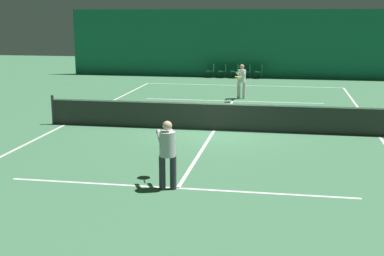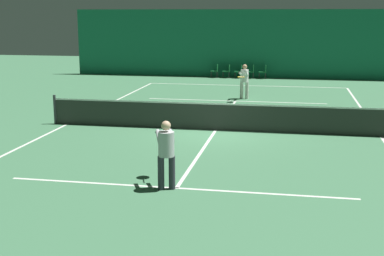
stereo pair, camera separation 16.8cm
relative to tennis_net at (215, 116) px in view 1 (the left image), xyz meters
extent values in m
plane|color=#3D704C|center=(0.00, 0.00, -0.51)|extent=(60.00, 60.00, 0.00)
cube|color=#196B4C|center=(0.00, 15.88, 1.60)|extent=(23.00, 0.12, 4.22)
cube|color=silver|center=(0.00, 11.90, -0.51)|extent=(11.00, 0.10, 0.00)
cube|color=silver|center=(0.00, 6.40, -0.51)|extent=(8.25, 0.10, 0.00)
cube|color=silver|center=(0.00, -6.40, -0.51)|extent=(8.25, 0.10, 0.00)
cube|color=silver|center=(-5.50, 0.00, -0.51)|extent=(0.10, 23.80, 0.00)
cube|color=silver|center=(5.50, 0.00, -0.51)|extent=(0.10, 23.80, 0.00)
cube|color=silver|center=(0.00, 0.00, -0.51)|extent=(0.10, 12.80, 0.00)
cube|color=#2D332D|center=(0.00, 0.00, -0.04)|extent=(11.90, 0.02, 0.95)
cube|color=white|center=(0.00, 0.00, 0.41)|extent=(11.90, 0.02, 0.05)
cylinder|color=#333338|center=(-5.95, 0.00, 0.02)|extent=(0.10, 0.10, 1.07)
cylinder|color=#2D2D38|center=(-0.33, -6.56, -0.12)|extent=(0.19, 0.19, 0.79)
cylinder|color=#2D2D38|center=(-0.09, -6.47, -0.12)|extent=(0.19, 0.19, 0.79)
cylinder|color=#B7B7BC|center=(-0.21, -6.51, 0.56)|extent=(0.47, 0.47, 0.57)
sphere|color=#DBAD89|center=(-0.21, -6.51, 0.99)|extent=(0.22, 0.22, 0.22)
cylinder|color=#B7B7BC|center=(-0.44, -6.32, 0.70)|extent=(0.27, 0.54, 0.23)
cylinder|color=#B7B7BC|center=(-0.16, -6.22, 0.70)|extent=(0.27, 0.54, 0.23)
cylinder|color=black|center=(-0.43, -5.88, 0.63)|extent=(0.13, 0.30, 0.03)
torus|color=black|center=(-0.54, -5.60, 0.63)|extent=(0.42, 0.42, 0.03)
cylinder|color=silver|center=(-0.54, -5.60, 0.63)|extent=(0.35, 0.35, 0.00)
cylinder|color=beige|center=(0.45, 7.15, -0.11)|extent=(0.16, 0.16, 0.80)
cylinder|color=beige|center=(0.20, 7.17, -0.11)|extent=(0.16, 0.16, 0.80)
cylinder|color=white|center=(0.33, 7.16, 0.58)|extent=(0.40, 0.40, 0.58)
sphere|color=tan|center=(0.33, 7.16, 1.01)|extent=(0.22, 0.22, 0.22)
cylinder|color=white|center=(0.46, 6.88, 0.71)|extent=(0.14, 0.56, 0.23)
cylinder|color=white|center=(0.16, 6.91, 0.71)|extent=(0.14, 0.56, 0.23)
cylinder|color=black|center=(0.28, 6.48, 0.64)|extent=(0.05, 0.31, 0.03)
torus|color=gold|center=(0.25, 6.18, 0.64)|extent=(0.35, 0.35, 0.03)
cylinder|color=silver|center=(0.25, 6.18, 0.64)|extent=(0.30, 0.30, 0.00)
cylinder|color=#2D2D2D|center=(-2.49, 15.52, -0.32)|extent=(0.03, 0.03, 0.39)
cylinder|color=#2D2D2D|center=(-2.49, 15.14, -0.32)|extent=(0.03, 0.03, 0.39)
cylinder|color=#2D2D2D|center=(-2.11, 15.52, -0.32)|extent=(0.03, 0.03, 0.39)
cylinder|color=#2D2D2D|center=(-2.11, 15.14, -0.32)|extent=(0.03, 0.03, 0.39)
cube|color=#196B38|center=(-2.30, 15.33, -0.10)|extent=(0.44, 0.44, 0.05)
cube|color=#196B38|center=(-2.10, 15.33, 0.13)|extent=(0.04, 0.44, 0.40)
cylinder|color=#2D2D2D|center=(-1.74, 15.52, -0.32)|extent=(0.03, 0.03, 0.39)
cylinder|color=#2D2D2D|center=(-1.74, 15.14, -0.32)|extent=(0.03, 0.03, 0.39)
cylinder|color=#2D2D2D|center=(-1.36, 15.52, -0.32)|extent=(0.03, 0.03, 0.39)
cylinder|color=#2D2D2D|center=(-1.36, 15.14, -0.32)|extent=(0.03, 0.03, 0.39)
cube|color=#196B38|center=(-1.55, 15.33, -0.10)|extent=(0.44, 0.44, 0.05)
cube|color=#196B38|center=(-1.35, 15.33, 0.13)|extent=(0.04, 0.44, 0.40)
cylinder|color=#2D2D2D|center=(-0.99, 15.52, -0.32)|extent=(0.03, 0.03, 0.39)
cylinder|color=#2D2D2D|center=(-0.99, 15.14, -0.32)|extent=(0.03, 0.03, 0.39)
cylinder|color=#2D2D2D|center=(-0.61, 15.52, -0.32)|extent=(0.03, 0.03, 0.39)
cylinder|color=#2D2D2D|center=(-0.61, 15.14, -0.32)|extent=(0.03, 0.03, 0.39)
cube|color=#196B38|center=(-0.80, 15.33, -0.10)|extent=(0.44, 0.44, 0.05)
cube|color=#196B38|center=(-0.60, 15.33, 0.13)|extent=(0.04, 0.44, 0.40)
cylinder|color=#2D2D2D|center=(-0.24, 15.52, -0.32)|extent=(0.03, 0.03, 0.39)
cylinder|color=#2D2D2D|center=(-0.24, 15.14, -0.32)|extent=(0.03, 0.03, 0.39)
cylinder|color=#2D2D2D|center=(0.14, 15.52, -0.32)|extent=(0.03, 0.03, 0.39)
cylinder|color=#2D2D2D|center=(0.14, 15.14, -0.32)|extent=(0.03, 0.03, 0.39)
cube|color=#196B38|center=(-0.05, 15.33, -0.10)|extent=(0.44, 0.44, 0.05)
cube|color=#196B38|center=(0.15, 15.33, 0.13)|extent=(0.04, 0.44, 0.40)
cylinder|color=#2D2D2D|center=(0.52, 15.52, -0.32)|extent=(0.03, 0.03, 0.39)
cylinder|color=#2D2D2D|center=(0.52, 15.14, -0.32)|extent=(0.03, 0.03, 0.39)
cylinder|color=#2D2D2D|center=(0.90, 15.52, -0.32)|extent=(0.03, 0.03, 0.39)
cylinder|color=#2D2D2D|center=(0.90, 15.14, -0.32)|extent=(0.03, 0.03, 0.39)
cube|color=#196B38|center=(0.71, 15.33, -0.10)|extent=(0.44, 0.44, 0.05)
cube|color=#196B38|center=(0.91, 15.33, 0.13)|extent=(0.04, 0.44, 0.40)
camera|label=1|loc=(2.39, -18.01, 3.47)|focal=50.00mm
camera|label=2|loc=(2.55, -17.98, 3.47)|focal=50.00mm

